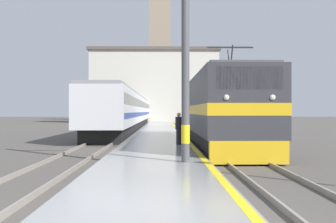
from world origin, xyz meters
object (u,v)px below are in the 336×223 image
(catenary_mast, at_px, (188,33))
(clock_tower, at_px, (160,36))
(passenger_train, at_px, (133,111))
(locomotive_train, at_px, (218,111))
(person_on_platform, at_px, (179,128))

(catenary_mast, height_order, clock_tower, clock_tower)
(passenger_train, xyz_separation_m, clock_tower, (3.13, 27.91, 14.37))
(locomotive_train, xyz_separation_m, passenger_train, (-6.54, 26.16, 0.01))
(catenary_mast, height_order, person_on_platform, catenary_mast)
(locomotive_train, bearing_deg, passenger_train, 104.03)
(passenger_train, bearing_deg, clock_tower, 83.61)
(person_on_platform, bearing_deg, locomotive_train, 38.97)
(catenary_mast, relative_size, clock_tower, 0.27)
(locomotive_train, distance_m, clock_tower, 56.06)
(passenger_train, distance_m, person_on_platform, 28.28)
(locomotive_train, relative_size, clock_tower, 0.50)
(catenary_mast, relative_size, person_on_platform, 5.31)
(passenger_train, relative_size, person_on_platform, 33.39)
(passenger_train, bearing_deg, person_on_platform, -81.14)
(locomotive_train, distance_m, catenary_mast, 9.08)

